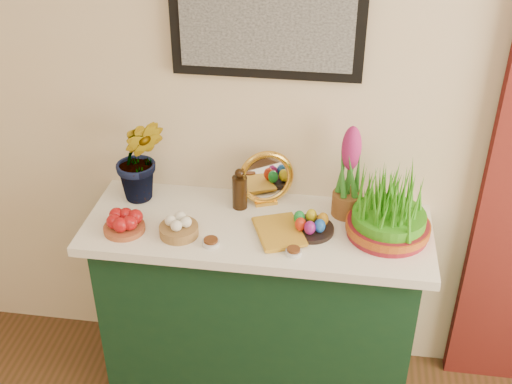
% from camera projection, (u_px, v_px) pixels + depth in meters
% --- Properties ---
extents(sideboard, '(1.30, 0.45, 0.85)m').
position_uv_depth(sideboard, '(258.00, 309.00, 2.84)').
color(sideboard, '#12321B').
rests_on(sideboard, ground).
extents(tablecloth, '(1.40, 0.55, 0.04)m').
position_uv_depth(tablecloth, '(258.00, 227.00, 2.61)').
color(tablecloth, white).
rests_on(tablecloth, sideboard).
extents(hyacinth_green, '(0.28, 0.25, 0.51)m').
position_uv_depth(hyacinth_green, '(139.00, 146.00, 2.63)').
color(hyacinth_green, '#2F7C24').
rests_on(hyacinth_green, tablecloth).
extents(apple_bowl, '(0.18, 0.18, 0.08)m').
position_uv_depth(apple_bowl, '(124.00, 223.00, 2.54)').
color(apple_bowl, '#9E4F2C').
rests_on(apple_bowl, tablecloth).
extents(garlic_basket, '(0.17, 0.17, 0.09)m').
position_uv_depth(garlic_basket, '(179.00, 227.00, 2.51)').
color(garlic_basket, olive).
rests_on(garlic_basket, tablecloth).
extents(vinegar_cruet, '(0.06, 0.06, 0.18)m').
position_uv_depth(vinegar_cruet, '(240.00, 190.00, 2.66)').
color(vinegar_cruet, black).
rests_on(vinegar_cruet, tablecloth).
extents(mirror, '(0.24, 0.14, 0.24)m').
position_uv_depth(mirror, '(266.00, 178.00, 2.68)').
color(mirror, gold).
rests_on(mirror, tablecloth).
extents(book, '(0.23, 0.27, 0.03)m').
position_uv_depth(book, '(258.00, 234.00, 2.51)').
color(book, '#C28D23').
rests_on(book, tablecloth).
extents(spice_dish_left, '(0.07, 0.07, 0.03)m').
position_uv_depth(spice_dish_left, '(211.00, 242.00, 2.47)').
color(spice_dish_left, silver).
rests_on(spice_dish_left, tablecloth).
extents(spice_dish_right, '(0.06, 0.06, 0.03)m').
position_uv_depth(spice_dish_right, '(294.00, 251.00, 2.42)').
color(spice_dish_right, silver).
rests_on(spice_dish_right, tablecloth).
extents(egg_plate, '(0.19, 0.19, 0.08)m').
position_uv_depth(egg_plate, '(310.00, 225.00, 2.53)').
color(egg_plate, black).
rests_on(egg_plate, tablecloth).
extents(hyacinth_pink, '(0.12, 0.12, 0.40)m').
position_uv_depth(hyacinth_pink, '(349.00, 176.00, 2.56)').
color(hyacinth_pink, brown).
rests_on(hyacinth_pink, tablecloth).
extents(wheatgrass_sabzeh, '(0.33, 0.33, 0.27)m').
position_uv_depth(wheatgrass_sabzeh, '(390.00, 209.00, 2.47)').
color(wheatgrass_sabzeh, maroon).
rests_on(wheatgrass_sabzeh, tablecloth).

